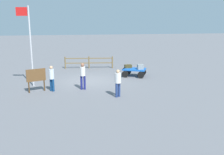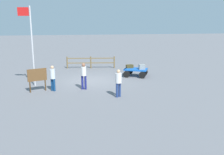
{
  "view_description": "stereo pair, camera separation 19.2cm",
  "coord_description": "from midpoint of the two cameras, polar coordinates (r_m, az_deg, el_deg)",
  "views": [
    {
      "loc": [
        1.79,
        17.8,
        4.33
      ],
      "look_at": [
        -0.47,
        6.0,
        1.57
      ],
      "focal_mm": 40.0,
      "sensor_mm": 36.0,
      "label": 1
    },
    {
      "loc": [
        1.6,
        17.83,
        4.33
      ],
      "look_at": [
        -0.47,
        6.0,
        1.57
      ],
      "focal_mm": 40.0,
      "sensor_mm": 36.0,
      "label": 2
    }
  ],
  "objects": [
    {
      "name": "ground_plane",
      "position": [
        18.41,
        -5.27,
        -0.72
      ],
      "size": [
        120.0,
        120.0,
        0.0
      ],
      "primitive_type": "plane",
      "color": "slate"
    },
    {
      "name": "luggage_cart",
      "position": [
        19.77,
        4.77,
        1.57
      ],
      "size": [
        2.14,
        1.94,
        0.61
      ],
      "color": "blue",
      "rests_on": "ground"
    },
    {
      "name": "suitcase_olive",
      "position": [
        20.01,
        3.42,
        2.59
      ],
      "size": [
        0.58,
        0.38,
        0.26
      ],
      "color": "#463B1B",
      "rests_on": "luggage_cart"
    },
    {
      "name": "suitcase_dark",
      "position": [
        19.5,
        6.22,
        2.44
      ],
      "size": [
        0.47,
        0.41,
        0.38
      ],
      "color": "gray",
      "rests_on": "luggage_cart"
    },
    {
      "name": "worker_lead",
      "position": [
        14.24,
        0.98,
        -0.77
      ],
      "size": [
        0.5,
        0.5,
        1.62
      ],
      "color": "navy",
      "rests_on": "ground"
    },
    {
      "name": "worker_trailing",
      "position": [
        15.91,
        -7.04,
        0.73
      ],
      "size": [
        0.39,
        0.39,
        1.71
      ],
      "color": "navy",
      "rests_on": "ground"
    },
    {
      "name": "worker_supervisor",
      "position": [
        15.9,
        -13.97,
        0.12
      ],
      "size": [
        0.43,
        0.43,
        1.61
      ],
      "color": "navy",
      "rests_on": "ground"
    },
    {
      "name": "flagpole",
      "position": [
        17.22,
        -18.69,
        7.94
      ],
      "size": [
        0.83,
        0.21,
        5.24
      ],
      "color": "silver",
      "rests_on": "ground"
    },
    {
      "name": "signboard",
      "position": [
        15.98,
        -17.29,
        0.17
      ],
      "size": [
        1.12,
        0.46,
        1.45
      ],
      "color": "#4C3319",
      "rests_on": "ground"
    },
    {
      "name": "wooden_fence",
      "position": [
        23.1,
        -5.55,
        3.67
      ],
      "size": [
        4.42,
        0.7,
        1.09
      ],
      "color": "brown",
      "rests_on": "ground"
    }
  ]
}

